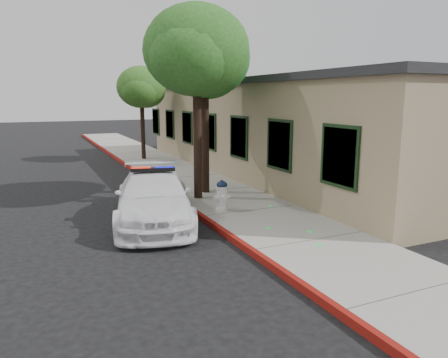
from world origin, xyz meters
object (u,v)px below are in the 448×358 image
street_tree_near (197,55)px  street_tree_far (142,89)px  clapboard_building (287,127)px  fire_hydrant (222,195)px  police_car (154,197)px  street_tree_mid (204,63)px

street_tree_near → street_tree_far: (0.64, 9.97, -0.90)m
clapboard_building → fire_hydrant: (-5.87, -5.61, -1.52)m
police_car → street_tree_far: (2.65, 11.67, 3.18)m
fire_hydrant → street_tree_near: size_ratio=0.15×
clapboard_building → street_tree_mid: size_ratio=3.50×
police_car → street_tree_far: size_ratio=1.07×
clapboard_building → police_car: 9.75m
fire_hydrant → street_tree_far: (0.58, 11.78, 3.31)m
clapboard_building → police_car: clapboard_building is taller
police_car → fire_hydrant: 2.07m
street_tree_near → police_car: bearing=-139.7°
street_tree_mid → street_tree_far: street_tree_mid is taller
street_tree_near → street_tree_far: size_ratio=1.25×
street_tree_mid → fire_hydrant: bearing=-100.9°
clapboard_building → street_tree_near: 7.53m
street_tree_far → street_tree_mid: bearing=-90.6°
police_car → street_tree_near: 4.86m
fire_hydrant → street_tree_far: bearing=88.3°
street_tree_mid → street_tree_far: bearing=89.4°
street_tree_far → clapboard_building: bearing=-49.4°
street_tree_far → fire_hydrant: bearing=-92.8°
clapboard_building → fire_hydrant: clapboard_building is taller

